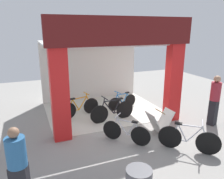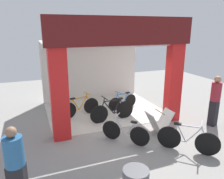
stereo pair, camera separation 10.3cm
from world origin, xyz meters
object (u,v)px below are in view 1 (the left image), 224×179
Objects in this scene: bicycle_inside_2 at (113,111)px; bicycle_parked_0 at (188,139)px; sandwich_board_sign at (159,122)px; pedestrian_2 at (215,100)px; bicycle_inside_0 at (80,107)px; bicycle_inside_1 at (122,102)px; pedestrian_0 at (18,166)px; bicycle_parked_1 at (126,132)px.

bicycle_inside_2 reaches higher than bicycle_parked_0.
sandwich_board_sign is 0.48× the size of pedestrian_2.
bicycle_inside_0 is at bearing 148.82° from pedestrian_2.
pedestrian_2 is at bearing -48.88° from bicycle_inside_1.
bicycle_inside_2 is 3.62m from pedestrian_2.
bicycle_inside_2 is 2.04× the size of sandwich_board_sign.
pedestrian_0 reaches higher than bicycle_inside_1.
sandwich_board_sign is at bearing 6.70° from bicycle_parked_1.
bicycle_inside_1 is 1.33m from bicycle_inside_2.
pedestrian_2 is at bearing -27.31° from bicycle_inside_2.
bicycle_inside_2 reaches higher than bicycle_parked_1.
bicycle_parked_1 is (-1.10, -2.64, 0.02)m from bicycle_inside_1.
bicycle_parked_0 is at bearing -37.93° from bicycle_parked_1.
bicycle_inside_1 is 2.49m from sandwich_board_sign.
bicycle_inside_1 is at bearing 3.33° from bicycle_inside_0.
sandwich_board_sign is 2.20m from pedestrian_2.
pedestrian_2 is (2.00, 1.08, 0.57)m from bicycle_parked_0.
bicycle_inside_1 is (1.88, 0.11, -0.04)m from bicycle_inside_0.
pedestrian_2 is at bearing 12.30° from pedestrian_0.
bicycle_parked_1 reaches higher than bicycle_inside_1.
bicycle_inside_0 is 0.92× the size of bicycle_inside_2.
pedestrian_2 reaches higher than bicycle_parked_0.
bicycle_inside_0 is 1.36m from bicycle_inside_2.
bicycle_parked_1 is (-1.40, 1.09, -0.03)m from bicycle_parked_0.
bicycle_inside_2 is 2.97m from bicycle_parked_0.
pedestrian_0 is (-4.23, -1.55, 0.47)m from sandwich_board_sign.
bicycle_parked_1 is 0.71× the size of pedestrian_0.
bicycle_inside_0 is 4.23m from bicycle_parked_0.
pedestrian_2 is (3.41, -0.01, 0.60)m from bicycle_parked_1.
bicycle_inside_2 reaches higher than sandwich_board_sign.
sandwich_board_sign is (1.28, 0.15, 0.05)m from bicycle_parked_1.
bicycle_parked_1 is at bearing -72.66° from bicycle_inside_0.
sandwich_board_sign is at bearing -54.47° from bicycle_inside_2.
pedestrian_2 reaches higher than bicycle_inside_0.
pedestrian_2 is (6.36, 1.39, 0.08)m from pedestrian_0.
bicycle_inside_1 is at bearing 94.72° from bicycle_parked_0.
bicycle_inside_2 is (-0.87, -1.01, 0.07)m from bicycle_inside_1.
sandwich_board_sign is at bearing 20.12° from pedestrian_0.
bicycle_inside_1 is 5.74m from pedestrian_0.
bicycle_parked_0 is (0.31, -3.73, 0.05)m from bicycle_inside_1.
bicycle_inside_2 is at bearing 82.03° from bicycle_parked_1.
pedestrian_0 reaches higher than bicycle_inside_2.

